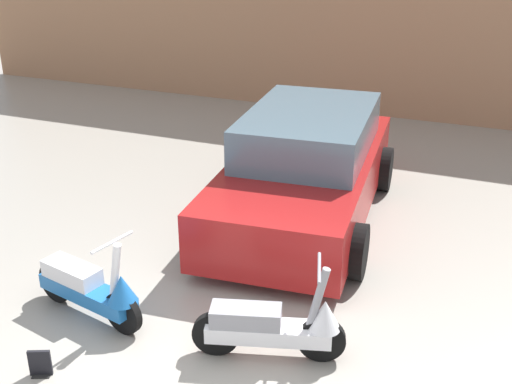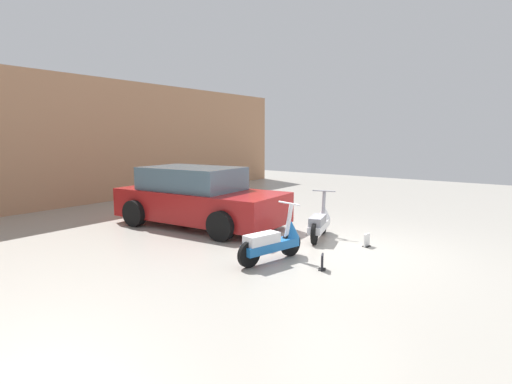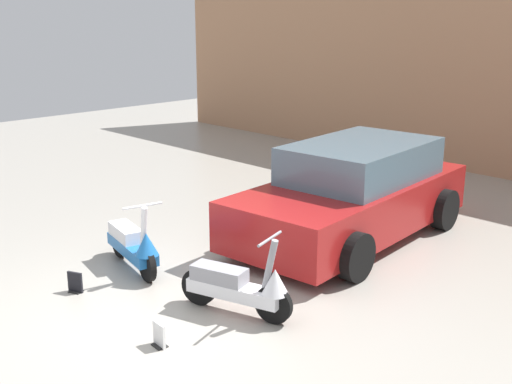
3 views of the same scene
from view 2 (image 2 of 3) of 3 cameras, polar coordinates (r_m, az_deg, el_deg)
name	(u,v)px [view 2 (image 2 of 3)]	position (r m, az deg, el deg)	size (l,w,h in m)	color
ground_plane	(342,250)	(7.99, 12.14, -8.15)	(28.00, 28.00, 0.00)	#9E998E
wall_back	(85,141)	(13.94, -23.24, 6.74)	(19.60, 0.12, 4.09)	tan
scooter_front_left	(273,241)	(7.11, 2.51, -7.01)	(1.43, 0.62, 1.01)	black
scooter_front_right	(320,222)	(8.79, 9.13, -4.22)	(1.39, 0.67, 1.00)	black
car_rear_left	(198,198)	(9.94, -8.28, -0.82)	(2.33, 4.38, 1.44)	maroon
placard_near_left_scooter	(322,263)	(6.80, 9.44, -9.98)	(0.20, 0.17, 0.26)	black
placard_near_right_scooter	(367,241)	(8.36, 15.54, -6.74)	(0.20, 0.13, 0.26)	black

